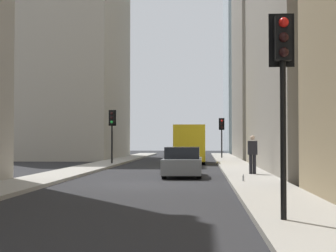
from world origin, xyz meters
TOP-DOWN VIEW (x-y plane):
  - ground_plane at (0.00, 0.00)m, footprint 135.00×135.00m
  - sidewalk_right at (0.00, 4.50)m, footprint 90.00×2.20m
  - sidewalk_left at (0.00, -4.50)m, footprint 90.00×2.20m
  - building_left_far at (30.22, -10.59)m, footprint 15.65×10.50m
  - building_right_far at (28.61, 10.59)m, footprint 14.96×10.50m
  - delivery_truck at (19.05, -1.40)m, footprint 6.46×2.25m
  - hatchback_grey at (4.31, -1.40)m, footprint 4.30×1.78m
  - traffic_light_foreground at (-9.73, -3.96)m, footprint 0.43×0.52m
  - traffic_light_midblock at (27.90, -4.10)m, footprint 0.43×0.52m
  - traffic_light_far_junction at (15.40, 3.95)m, footprint 0.43×0.52m
  - pedestrian at (4.51, -4.70)m, footprint 0.26×0.44m
  - discarded_bottle at (0.10, -3.92)m, footprint 0.07×0.07m

SIDE VIEW (x-z plane):
  - ground_plane at x=0.00m, z-range 0.00..0.00m
  - sidewalk_right at x=0.00m, z-range 0.00..0.14m
  - sidewalk_left at x=0.00m, z-range 0.00..0.14m
  - discarded_bottle at x=0.10m, z-range 0.11..0.38m
  - hatchback_grey at x=4.31m, z-range -0.04..1.37m
  - pedestrian at x=4.51m, z-range 0.23..2.05m
  - delivery_truck at x=19.05m, z-range 0.04..2.88m
  - traffic_light_midblock at x=27.90m, z-range 0.99..4.66m
  - traffic_light_far_junction at x=15.40m, z-range 1.01..4.72m
  - traffic_light_foreground at x=-9.73m, z-range 1.12..5.31m
  - building_right_far at x=28.61m, z-range 0.01..21.14m
  - building_left_far at x=30.22m, z-range 0.01..30.65m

